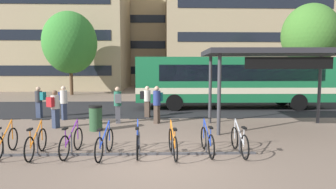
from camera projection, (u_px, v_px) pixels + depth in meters
name	position (u px, v px, depth m)	size (l,w,h in m)	color
ground	(160.00, 161.00, 7.60)	(200.00, 200.00, 0.00)	#7A6656
bus_lane_asphalt	(160.00, 108.00, 17.48)	(80.00, 7.20, 0.01)	#232326
city_bus	(231.00, 80.00, 17.43)	(12.05, 2.67, 3.20)	#196B3D
bike_rack	(123.00, 152.00, 8.07)	(7.90, 0.10, 0.70)	#47474C
parked_bicycle_orange_0	(6.00, 142.00, 8.05)	(0.52, 1.72, 0.99)	black
parked_bicycle_orange_1	(36.00, 143.00, 7.95)	(0.52, 1.72, 0.99)	black
parked_bicycle_purple_2	(72.00, 142.00, 8.07)	(0.52, 1.72, 0.99)	black
parked_bicycle_blue_3	(105.00, 144.00, 7.91)	(0.52, 1.72, 0.99)	black
parked_bicycle_blue_4	(138.00, 142.00, 8.10)	(0.52, 1.72, 0.99)	black
parked_bicycle_orange_5	(173.00, 143.00, 7.96)	(0.52, 1.72, 0.99)	black
parked_bicycle_blue_6	(207.00, 141.00, 8.19)	(0.52, 1.72, 0.99)	black
parked_bicycle_silver_7	(239.00, 141.00, 8.16)	(0.52, 1.72, 0.99)	black
transit_shelter	(276.00, 55.00, 11.30)	(5.91, 3.30, 3.28)	#38383D
commuter_black_pack_0	(147.00, 99.00, 14.24)	(0.60, 0.47, 1.62)	#47382D
commuter_teal_pack_1	(39.00, 100.00, 14.08)	(0.57, 0.41, 1.60)	#2D3851
commuter_grey_pack_2	(118.00, 102.00, 12.65)	(0.41, 0.57, 1.69)	#565660
commuter_red_pack_3	(55.00, 106.00, 11.62)	(0.49, 0.60, 1.62)	#2D3851
commuter_teal_pack_4	(157.00, 102.00, 12.66)	(0.51, 0.60, 1.72)	#47382D
commuter_navy_pack_5	(64.00, 100.00, 13.52)	(0.57, 0.60, 1.68)	#2D3851
trash_bin	(96.00, 118.00, 11.21)	(0.55, 0.55, 1.03)	#284C2D
street_tree_0	(310.00, 35.00, 22.70)	(4.52, 4.52, 7.80)	brown
street_tree_1	(70.00, 43.00, 25.70)	(4.97, 4.97, 7.79)	brown
building_left_wing	(59.00, 27.00, 33.93)	(16.39, 10.11, 15.06)	tan
building_right_wing	(240.00, 17.00, 38.17)	(20.64, 13.01, 19.16)	tan
building_centre_block	(167.00, 38.00, 44.78)	(19.77, 10.18, 14.72)	tan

